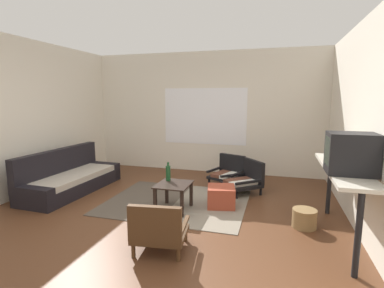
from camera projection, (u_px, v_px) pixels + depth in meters
ground_plane at (151, 223)px, 3.97m from camera, size 7.80×7.80×0.00m
far_wall_with_window at (205, 113)px, 6.66m from camera, size 5.60×0.13×2.70m
side_wall_right at (376, 128)px, 3.31m from camera, size 0.12×6.60×2.70m
side_wall_left at (7, 119)px, 4.78m from camera, size 0.12×6.60×2.70m
area_rug at (177, 202)px, 4.78m from camera, size 2.23×1.82×0.01m
couch at (70, 179)px, 5.32m from camera, size 0.80×2.00×0.76m
coffee_table at (174, 190)px, 4.39m from camera, size 0.49×0.55×0.41m
armchair_by_window at (228, 172)px, 5.76m from camera, size 0.72×0.70×0.56m
armchair_striped_foreground at (159, 229)px, 3.19m from camera, size 0.64×0.60×0.59m
armchair_corner at (246, 179)px, 5.23m from camera, size 0.79×0.79×0.58m
ottoman_orange at (221, 197)px, 4.56m from camera, size 0.49×0.49×0.32m
console_shelf at (343, 175)px, 3.43m from camera, size 0.42×1.74×0.88m
crt_television at (351, 153)px, 3.10m from camera, size 0.48×0.38×0.44m
clay_vase at (339, 152)px, 3.69m from camera, size 0.24×0.24×0.38m
glass_bottle at (168, 173)px, 4.54m from camera, size 0.07×0.07×0.29m
wicker_basket at (304, 218)px, 3.84m from camera, size 0.31×0.31×0.24m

